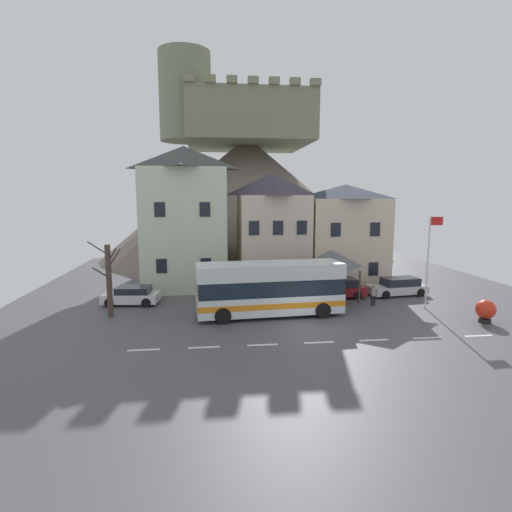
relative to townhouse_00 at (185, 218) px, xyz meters
The scene contains 16 objects.
ground_plane 15.67m from the townhouse_00, 58.44° to the right, with size 40.00×60.00×0.07m.
townhouse_00 is the anchor object (origin of this frame).
townhouse_01 7.39m from the townhouse_00, ahead, with size 5.66×6.63×9.55m.
townhouse_02 13.68m from the townhouse_00, ahead, with size 6.52×5.21×8.63m.
hilltop_castle 19.24m from the townhouse_00, 69.14° to the left, with size 36.60×36.60×23.67m.
transit_bus 11.78m from the townhouse_00, 58.56° to the right, with size 9.49×3.29×3.42m.
bus_shelter 12.60m from the townhouse_00, 27.14° to the right, with size 3.60×3.60×3.70m.
parked_car_00 18.05m from the townhouse_00, 17.54° to the right, with size 4.68×2.28×1.38m.
parked_car_01 8.41m from the townhouse_00, 122.89° to the right, with size 4.02×2.24×1.27m.
parked_car_02 13.69m from the townhouse_00, 24.72° to the right, with size 4.31×1.91×1.45m.
pedestrian_00 14.20m from the townhouse_00, 33.82° to the right, with size 0.30×0.28×1.53m.
pedestrian_01 16.29m from the townhouse_00, 30.89° to the right, with size 0.32×0.31×1.54m.
public_bench 13.68m from the townhouse_00, 14.50° to the right, with size 1.68×0.48×0.87m.
flagpole 19.10m from the townhouse_00, 28.28° to the right, with size 0.95×0.10×6.33m.
harbour_buoy 22.91m from the townhouse_00, 33.93° to the right, with size 1.16×1.16×1.41m.
bare_tree_00 10.15m from the townhouse_00, 117.32° to the right, with size 1.74×1.86×4.92m.
Camera 1 is at (-5.67, -22.13, 7.55)m, focal length 28.45 mm.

